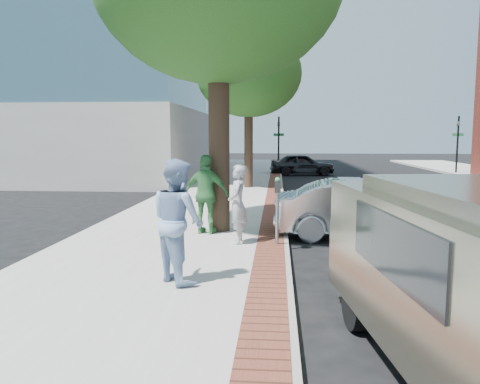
# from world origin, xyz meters

# --- Properties ---
(ground) EXTENTS (120.00, 120.00, 0.00)m
(ground) POSITION_xyz_m (0.00, 0.00, 0.00)
(ground) COLOR black
(ground) RESTS_ON ground
(sidewalk) EXTENTS (5.00, 60.00, 0.15)m
(sidewalk) POSITION_xyz_m (-1.50, 8.00, 0.07)
(sidewalk) COLOR #9E9991
(sidewalk) RESTS_ON ground
(brick_strip) EXTENTS (0.60, 60.00, 0.01)m
(brick_strip) POSITION_xyz_m (0.70, 8.00, 0.15)
(brick_strip) COLOR brown
(brick_strip) RESTS_ON sidewalk
(curb) EXTENTS (0.10, 60.00, 0.15)m
(curb) POSITION_xyz_m (1.05, 8.00, 0.07)
(curb) COLOR gray
(curb) RESTS_ON ground
(office_base) EXTENTS (18.20, 22.20, 4.00)m
(office_base) POSITION_xyz_m (-13.00, 22.00, 2.00)
(office_base) COLOR gray
(office_base) RESTS_ON ground
(signal_near) EXTENTS (0.70, 0.15, 3.80)m
(signal_near) POSITION_xyz_m (0.90, 22.00, 2.25)
(signal_near) COLOR black
(signal_near) RESTS_ON ground
(signal_far) EXTENTS (0.70, 0.15, 3.80)m
(signal_far) POSITION_xyz_m (12.50, 22.00, 2.25)
(signal_far) COLOR black
(signal_far) RESTS_ON ground
(tree_far) EXTENTS (4.80, 4.80, 7.14)m
(tree_far) POSITION_xyz_m (-0.50, 12.00, 5.30)
(tree_far) COLOR black
(tree_far) RESTS_ON sidewalk
(parking_meter) EXTENTS (0.12, 0.32, 1.47)m
(parking_meter) POSITION_xyz_m (0.84, 0.42, 1.21)
(parking_meter) COLOR gray
(parking_meter) RESTS_ON sidewalk
(person_gray) EXTENTS (0.43, 0.64, 1.74)m
(person_gray) POSITION_xyz_m (-0.02, 0.51, 1.02)
(person_gray) COLOR #A2A2A6
(person_gray) RESTS_ON sidewalk
(person_officer) EXTENTS (1.21, 1.22, 1.99)m
(person_officer) POSITION_xyz_m (-0.75, -2.27, 1.15)
(person_officer) COLOR #83A1CB
(person_officer) RESTS_ON sidewalk
(person_green) EXTENTS (1.19, 0.69, 1.91)m
(person_green) POSITION_xyz_m (-0.86, 1.47, 1.11)
(person_green) COLOR #3C8444
(person_green) RESTS_ON sidewalk
(sedan_silver) EXTENTS (4.48, 1.80, 1.45)m
(sedan_silver) POSITION_xyz_m (2.99, 1.84, 0.72)
(sedan_silver) COLOR silver
(sedan_silver) RESTS_ON ground
(bg_car) EXTENTS (4.25, 2.03, 1.40)m
(bg_car) POSITION_xyz_m (2.42, 20.81, 0.70)
(bg_car) COLOR black
(bg_car) RESTS_ON ground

